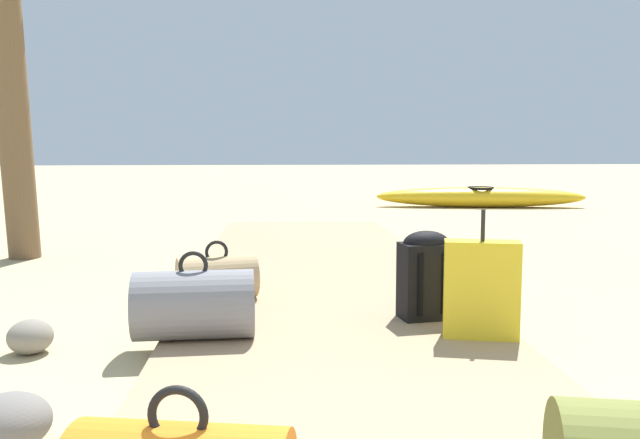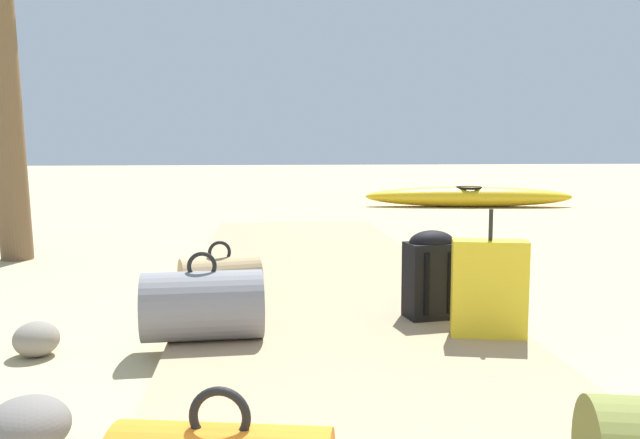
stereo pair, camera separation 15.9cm
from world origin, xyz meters
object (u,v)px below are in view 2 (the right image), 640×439
object	(u,v)px
duffel_bag_grey	(203,305)
backpack_black	(431,272)
kayak	(468,197)
suitcase_yellow	(489,288)
duffel_bag_tan	(220,278)

from	to	relation	value
duffel_bag_grey	backpack_black	distance (m)	1.44
kayak	suitcase_yellow	bearing A→B (deg)	-106.69
duffel_bag_grey	duffel_bag_tan	size ratio (longest dim) A/B	1.14
backpack_black	kayak	distance (m)	8.43
duffel_bag_grey	backpack_black	size ratio (longest dim) A/B	1.25
suitcase_yellow	kayak	world-z (taller)	suitcase_yellow
duffel_bag_tan	backpack_black	world-z (taller)	backpack_black
suitcase_yellow	duffel_bag_tan	xyz separation A→B (m)	(-1.57, 1.05, -0.12)
duffel_bag_grey	kayak	xyz separation A→B (m)	(4.14, 8.33, -0.09)
backpack_black	kayak	world-z (taller)	backpack_black
duffel_bag_tan	backpack_black	xyz separation A→B (m)	(1.35, -0.62, 0.14)
duffel_bag_tan	backpack_black	distance (m)	1.49
suitcase_yellow	duffel_bag_tan	size ratio (longest dim) A/B	1.20
duffel_bag_tan	kayak	size ratio (longest dim) A/B	0.16
backpack_black	suitcase_yellow	bearing A→B (deg)	-62.88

